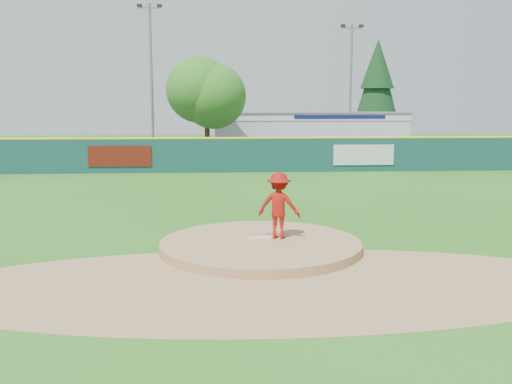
{
  "coord_description": "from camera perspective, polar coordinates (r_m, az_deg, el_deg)",
  "views": [
    {
      "loc": [
        -1.06,
        -15.16,
        3.95
      ],
      "look_at": [
        0.0,
        2.0,
        1.3
      ],
      "focal_mm": 40.0,
      "sensor_mm": 36.0,
      "label": 1
    }
  ],
  "objects": [
    {
      "name": "deciduous_tree",
      "position": [
        40.18,
        -4.95,
        9.6
      ],
      "size": [
        5.6,
        5.6,
        7.36
      ],
      "color": "#382314",
      "rests_on": "ground"
    },
    {
      "name": "pitchers_mound",
      "position": [
        15.7,
        0.45,
        -5.81
      ],
      "size": [
        5.5,
        5.5,
        0.5
      ],
      "primitive_type": "cylinder",
      "color": "#9E774C",
      "rests_on": "ground"
    },
    {
      "name": "ground",
      "position": [
        15.7,
        0.45,
        -5.81
      ],
      "size": [
        120.0,
        120.0,
        0.0
      ],
      "primitive_type": "plane",
      "color": "#286B19",
      "rests_on": "ground"
    },
    {
      "name": "fence_banners",
      "position": [
        33.24,
        -1.28,
        3.67
      ],
      "size": [
        17.82,
        0.04,
        1.2
      ],
      "color": "#5D150D",
      "rests_on": "ground"
    },
    {
      "name": "pool_building_grp",
      "position": [
        47.74,
        4.99,
        5.99
      ],
      "size": [
        15.2,
        8.2,
        3.31
      ],
      "color": "silver",
      "rests_on": "ground"
    },
    {
      "name": "outfield_fence",
      "position": [
        33.3,
        -1.71,
        3.83
      ],
      "size": [
        40.0,
        0.14,
        2.07
      ],
      "color": "#133D3C",
      "rests_on": "ground"
    },
    {
      "name": "pitching_rubber",
      "position": [
        15.93,
        0.38,
        -4.6
      ],
      "size": [
        0.6,
        0.15,
        0.04
      ],
      "primitive_type": "cube",
      "color": "white",
      "rests_on": "pitchers_mound"
    },
    {
      "name": "conifer_tree",
      "position": [
        53.08,
        12.01,
        10.3
      ],
      "size": [
        4.4,
        4.4,
        9.5
      ],
      "color": "#382314",
      "rests_on": "ground"
    },
    {
      "name": "light_pole_left",
      "position": [
        42.5,
        -10.42,
        11.46
      ],
      "size": [
        1.75,
        0.25,
        11.0
      ],
      "color": "gray",
      "rests_on": "ground"
    },
    {
      "name": "parking_lot",
      "position": [
        42.36,
        -2.1,
        3.42
      ],
      "size": [
        44.0,
        16.0,
        0.02
      ],
      "primitive_type": "cube",
      "color": "#38383A",
      "rests_on": "ground"
    },
    {
      "name": "light_pole_right",
      "position": [
        45.32,
        9.45,
        10.67
      ],
      "size": [
        1.75,
        0.25,
        10.0
      ],
      "color": "gray",
      "rests_on": "ground"
    },
    {
      "name": "infield_dirt_arc",
      "position": [
        12.83,
        1.4,
        -9.15
      ],
      "size": [
        15.4,
        15.4,
        0.01
      ],
      "primitive_type": "cylinder",
      "color": "#9E774C",
      "rests_on": "ground"
    },
    {
      "name": "pitcher",
      "position": [
        15.82,
        2.31,
        -1.35
      ],
      "size": [
        1.35,
        1.02,
        1.85
      ],
      "primitive_type": "imported",
      "rotation": [
        0.0,
        0.0,
        2.82
      ],
      "color": "#9D140D",
      "rests_on": "pitchers_mound"
    },
    {
      "name": "van",
      "position": [
        38.95,
        4.19,
        4.04
      ],
      "size": [
        5.73,
        3.73,
        1.47
      ],
      "primitive_type": "imported",
      "rotation": [
        0.0,
        0.0,
        1.31
      ],
      "color": "white",
      "rests_on": "parking_lot"
    }
  ]
}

